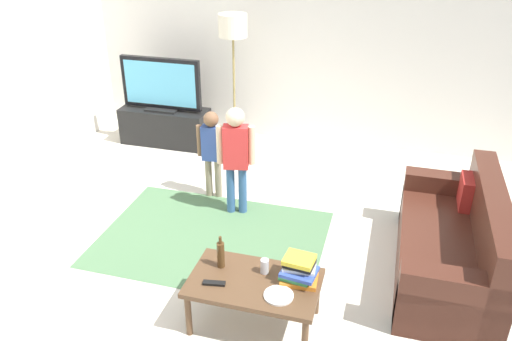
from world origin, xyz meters
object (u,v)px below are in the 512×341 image
Objects in this scene: tv_stand at (165,127)px; soda_can at (265,266)px; child_center at (236,152)px; child_near_tv at (212,147)px; plate at (279,295)px; couch at (456,248)px; floor_lamp at (233,33)px; tv_remote at (214,283)px; coffee_table at (254,286)px; book_stack at (299,270)px; bottle at (221,254)px; tv at (161,85)px.

soda_can is at bearing -53.05° from tv_stand.
child_near_tv is at bearing 144.35° from child_center.
soda_can is at bearing 125.35° from plate.
couch is at bearing -13.11° from child_center.
soda_can is 0.30m from plate.
floor_lamp reaches higher than couch.
child_center reaches higher than child_near_tv.
tv_remote is 0.50m from plate.
tv_remote is (-0.28, -0.12, 0.06)m from coffee_table.
child_near_tv is (1.15, -1.21, 0.37)m from tv_stand.
child_near_tv is at bearing 122.09° from plate.
tv_stand is at bearing 126.95° from soda_can.
tv_stand is 0.67× the size of floor_lamp.
child_near_tv is at bearing -46.63° from tv_stand.
book_stack is 1.03× the size of bottle.
floor_lamp reaches higher than plate.
floor_lamp is at bearing 97.77° from child_near_tv.
child_center reaches higher than plate.
tv reaches higher than child_center.
floor_lamp reaches higher than book_stack.
tv is at bearing 127.15° from soda_can.
tv_stand is 1.20× the size of coffee_table.
book_stack is at bearing -64.00° from floor_lamp.
bottle reaches higher than tv_remote.
bottle is at bearing -57.69° from tv.
tv_stand is at bearing 90.00° from tv.
book_stack reaches higher than coffee_table.
couch is (3.69, -1.96, -0.56)m from tv.
tv_remote is 1.42× the size of soda_can.
tv_stand is at bearing 111.01° from tv_remote.
book_stack is at bearing 10.50° from tv_remote.
book_stack reaches higher than soda_can.
book_stack is at bearing -49.99° from tv_stand.
floor_lamp is at bearing 108.50° from child_center.
child_center is at bearing -35.65° from child_near_tv.
plate is (1.41, -3.31, -1.12)m from floor_lamp.
child_near_tv is (-2.54, 0.76, 0.32)m from couch.
plate is (-1.32, -1.18, 0.14)m from couch.
child_center reaches higher than coffee_table.
child_near_tv is at bearing 100.75° from tv_remote.
bottle is 0.36m from soda_can.
couch is at bearing 41.87° from plate.
book_stack is at bearing -4.29° from soda_can.
bottle is 1.65× the size of tv_remote.
child_near_tv is 0.45m from child_center.
floor_lamp is 3.59m from book_stack.
child_near_tv is at bearing 163.26° from couch.
couch is 6.22× the size of book_stack.
book_stack is at bearing -0.04° from bottle.
tv_remote is (0.72, -1.95, -0.18)m from child_near_tv.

